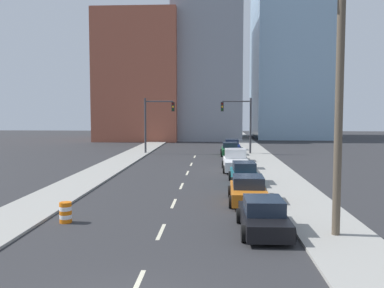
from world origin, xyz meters
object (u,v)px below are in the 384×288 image
at_px(traffic_signal_left, 153,118).
at_px(sedan_blue, 232,145).
at_px(sedan_gray, 236,156).
at_px(pickup_truck_white, 236,162).
at_px(sedan_black, 263,217).
at_px(sedan_teal, 244,174).
at_px(traffic_barrel, 66,212).
at_px(utility_pole_right_near, 339,106).
at_px(sedan_orange, 248,190).
at_px(traffic_signal_right, 243,119).
at_px(sedan_green, 230,150).

height_order(traffic_signal_left, sedan_blue, traffic_signal_left).
bearing_deg(sedan_gray, pickup_truck_white, -92.92).
xyz_separation_m(sedan_black, sedan_teal, (-0.01, 12.02, 0.04)).
relative_size(sedan_black, pickup_truck_white, 0.88).
relative_size(traffic_signal_left, traffic_barrel, 7.00).
distance_m(utility_pole_right_near, sedan_black, 5.49).
xyz_separation_m(traffic_signal_left, sedan_orange, (9.25, -26.92, -3.54)).
height_order(traffic_signal_right, utility_pole_right_near, utility_pole_right_near).
height_order(utility_pole_right_near, sedan_gray, utility_pole_right_near).
distance_m(sedan_orange, pickup_truck_white, 12.97).
relative_size(traffic_signal_right, utility_pole_right_near, 0.64).
relative_size(traffic_signal_right, sedan_blue, 1.44).
xyz_separation_m(traffic_signal_right, pickup_truck_white, (-1.43, -13.95, -3.48)).
distance_m(utility_pole_right_near, pickup_truck_white, 20.21).
xyz_separation_m(sedan_teal, pickup_truck_white, (-0.26, 6.78, 0.04)).
relative_size(traffic_barrel, sedan_orange, 0.20).
distance_m(pickup_truck_white, sedan_gray, 6.29).
relative_size(pickup_truck_white, sedan_gray, 1.18).
distance_m(sedan_black, sedan_teal, 12.02).
bearing_deg(sedan_teal, pickup_truck_white, 90.95).
bearing_deg(traffic_barrel, pickup_truck_white, 64.10).
height_order(traffic_barrel, sedan_blue, sedan_blue).
distance_m(traffic_signal_right, sedan_orange, 27.18).
distance_m(sedan_gray, sedan_green, 6.12).
height_order(sedan_orange, sedan_teal, sedan_teal).
distance_m(sedan_gray, sedan_blue, 12.43).
distance_m(sedan_orange, sedan_teal, 6.19).
height_order(sedan_orange, sedan_gray, sedan_orange).
relative_size(sedan_black, sedan_blue, 1.01).
bearing_deg(sedan_black, sedan_teal, 89.24).
distance_m(traffic_signal_left, pickup_truck_white, 17.06).
xyz_separation_m(traffic_barrel, sedan_teal, (8.88, 10.97, 0.23)).
xyz_separation_m(traffic_signal_left, sedan_blue, (9.56, 4.77, -3.56)).
height_order(sedan_black, sedan_gray, sedan_black).
bearing_deg(sedan_blue, pickup_truck_white, -91.49).
relative_size(traffic_signal_left, sedan_teal, 1.41).
bearing_deg(sedan_orange, sedan_teal, 89.23).
bearing_deg(sedan_orange, pickup_truck_white, 91.30).
distance_m(sedan_black, sedan_green, 31.20).
xyz_separation_m(traffic_barrel, pickup_truck_white, (8.62, 17.76, 0.27)).
bearing_deg(traffic_signal_right, sedan_gray, -98.17).
bearing_deg(sedan_gray, utility_pole_right_near, -83.73).
xyz_separation_m(utility_pole_right_near, traffic_barrel, (-11.74, 1.68, -4.85)).
height_order(traffic_signal_left, sedan_green, traffic_signal_left).
distance_m(traffic_signal_left, sedan_orange, 28.68).
relative_size(utility_pole_right_near, sedan_green, 2.21).
distance_m(traffic_signal_left, traffic_barrel, 31.93).
bearing_deg(sedan_gray, sedan_blue, 89.87).
relative_size(traffic_barrel, sedan_black, 0.20).
xyz_separation_m(traffic_signal_right, utility_pole_right_near, (1.68, -33.39, 1.09)).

